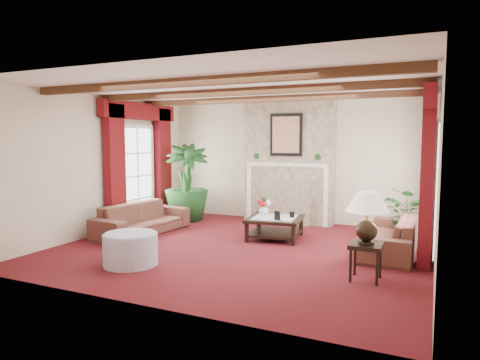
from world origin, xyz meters
The scene contains 23 objects.
floor centered at (0.00, 0.00, 0.00)m, with size 6.00×6.00×0.00m, color #3E0B12.
ceiling centered at (0.00, 0.00, 2.70)m, with size 6.00×6.00×0.00m, color white.
back_wall centered at (0.00, 2.75, 1.35)m, with size 6.00×0.02×2.70m, color beige.
left_wall centered at (-3.00, 0.00, 1.35)m, with size 0.02×5.50×2.70m, color beige.
right_wall centered at (3.00, 0.00, 1.35)m, with size 0.02×5.50×2.70m, color beige.
ceiling_beams centered at (0.00, 0.00, 2.64)m, with size 6.00×3.00×0.12m, color #321F0F, non-canonical shape.
fireplace centered at (0.00, 2.55, 2.70)m, with size 2.00×0.52×2.70m, color tan, non-canonical shape.
french_door_left centered at (-2.97, 1.00, 2.13)m, with size 0.10×1.10×2.16m, color white, non-canonical shape.
french_door_right centered at (2.97, 1.00, 2.13)m, with size 0.10×1.10×2.16m, color white, non-canonical shape.
curtains_left centered at (-2.86, 1.00, 2.55)m, with size 0.20×2.40×2.55m, color #520B0A, non-canonical shape.
curtains_right centered at (2.86, 1.00, 2.55)m, with size 0.20×2.40×2.55m, color #520B0A, non-canonical shape.
sofa_left centered at (-2.25, 0.22, 0.40)m, with size 0.82×2.09×0.80m, color black.
sofa_right centered at (2.33, 0.80, 0.40)m, with size 0.64×2.04×0.79m, color black.
potted_palm centered at (-2.19, 1.78, 0.49)m, with size 1.86×1.99×0.98m, color black.
small_plant centered at (2.57, 1.71, 0.39)m, with size 1.33×1.33×0.77m, color black.
coffee_table centered at (0.27, 0.92, 0.20)m, with size 0.98×0.98×0.40m, color black, non-canonical shape.
side_table centered at (2.17, -0.81, 0.25)m, with size 0.42×0.42×0.49m, color black, non-canonical shape.
ottoman centered at (-1.11, -1.55, 0.23)m, with size 0.80×0.80×0.47m, color #A09DB2.
table_lamp centered at (2.17, -0.81, 0.84)m, with size 0.56×0.56×0.71m, color black, non-canonical shape.
flower_vase centered at (-0.04, 1.13, 0.50)m, with size 0.24×0.25×0.19m, color silver.
book centered at (0.46, 0.68, 0.54)m, with size 0.19×0.11×0.27m, color black.
photo_frame_a centered at (0.41, 0.63, 0.49)m, with size 0.13×0.02×0.17m, color black, non-canonical shape.
photo_frame_b centered at (0.57, 1.00, 0.46)m, with size 0.09×0.02×0.12m, color black, non-canonical shape.
Camera 1 is at (2.96, -6.52, 1.87)m, focal length 32.00 mm.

